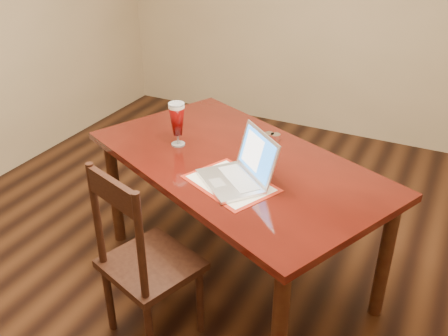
% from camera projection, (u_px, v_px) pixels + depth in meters
% --- Properties ---
extents(ground, '(5.00, 5.00, 0.00)m').
position_uv_depth(ground, '(214.00, 273.00, 3.24)').
color(ground, black).
rests_on(ground, ground).
extents(dining_table, '(2.01, 1.63, 1.09)m').
position_uv_depth(dining_table, '(236.00, 174.00, 2.90)').
color(dining_table, '#440E09').
rests_on(dining_table, ground).
extents(dining_chair, '(0.56, 0.55, 1.06)m').
position_uv_depth(dining_chair, '(145.00, 263.00, 2.56)').
color(dining_chair, '#33180E').
rests_on(dining_chair, ground).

